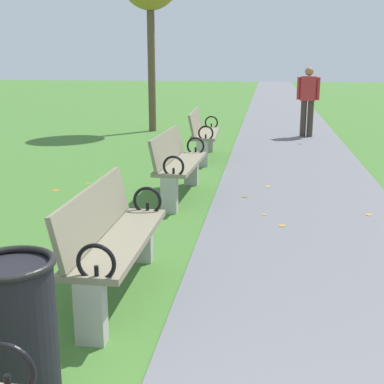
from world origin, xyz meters
name	(u,v)px	position (x,y,z in m)	size (l,w,h in m)	color
paved_walkway	(281,111)	(1.19, 18.00, 0.01)	(2.39, 44.00, 0.02)	slate
park_bench_2	(113,238)	(-0.50, 2.85, 0.49)	(0.48, 1.60, 0.90)	gray
park_bench_3	(178,163)	(-0.50, 5.94, 0.49)	(0.54, 1.62, 0.90)	gray
park_bench_4	(203,133)	(-0.50, 8.80, 0.49)	(0.54, 1.62, 0.90)	gray
pedestrian_walking	(308,98)	(1.62, 11.81, 0.93)	(0.52, 0.27, 1.62)	#3D3328
trash_bin	(17,330)	(-0.65, 1.48, 0.42)	(0.48, 0.48, 0.84)	black
scattered_leaves	(155,244)	(-0.42, 4.02, 0.01)	(4.52, 13.17, 0.02)	gold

